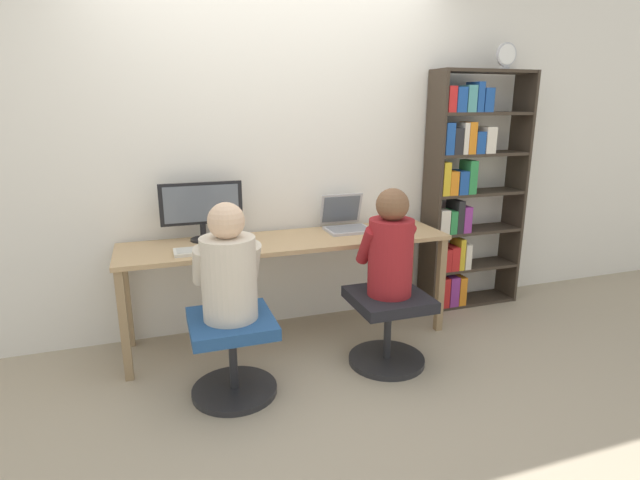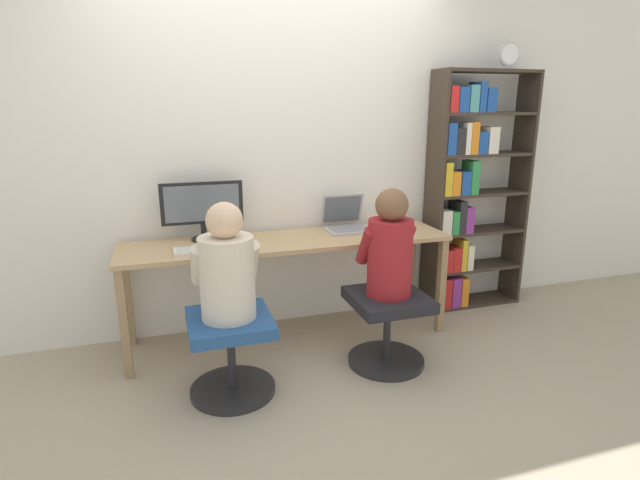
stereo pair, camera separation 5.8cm
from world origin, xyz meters
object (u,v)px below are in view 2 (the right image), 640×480
(person_at_monitor, at_px, (227,269))
(desk_clock, at_px, (509,55))
(desktop_monitor, at_px, (202,208))
(keyboard, at_px, (209,249))
(person_at_laptop, at_px, (390,248))
(bookshelf, at_px, (466,193))
(laptop, at_px, (347,223))
(office_chair_right, at_px, (387,322))
(office_chair_left, at_px, (231,348))

(person_at_monitor, distance_m, desk_clock, 2.64)
(person_at_monitor, bearing_deg, desktop_monitor, 94.17)
(keyboard, distance_m, desk_clock, 2.62)
(desktop_monitor, relative_size, keyboard, 1.27)
(person_at_laptop, distance_m, bookshelf, 1.23)
(desk_clock, bearing_deg, keyboard, -174.50)
(laptop, bearing_deg, person_at_monitor, -143.74)
(bookshelf, height_order, desk_clock, desk_clock)
(office_chair_right, bearing_deg, bookshelf, 35.24)
(keyboard, relative_size, office_chair_left, 0.87)
(office_chair_left, bearing_deg, person_at_laptop, 2.49)
(desktop_monitor, distance_m, office_chair_right, 1.44)
(desktop_monitor, bearing_deg, laptop, -1.67)
(office_chair_left, relative_size, bookshelf, 0.26)
(office_chair_right, xyz_separation_m, person_at_monitor, (-1.00, -0.03, 0.48))
(desktop_monitor, xyz_separation_m, person_at_monitor, (0.05, -0.75, -0.20))
(office_chair_right, distance_m, person_at_monitor, 1.11)
(office_chair_right, bearing_deg, desktop_monitor, 146.04)
(desktop_monitor, distance_m, laptop, 1.05)
(laptop, relative_size, person_at_laptop, 0.48)
(person_at_laptop, relative_size, desk_clock, 3.53)
(keyboard, relative_size, desk_clock, 2.24)
(desktop_monitor, bearing_deg, person_at_laptop, -33.79)
(desk_clock, bearing_deg, office_chair_left, -162.91)
(keyboard, distance_m, bookshelf, 2.08)
(office_chair_left, distance_m, office_chair_right, 1.01)
(bookshelf, bearing_deg, desktop_monitor, 179.69)
(office_chair_left, distance_m, person_at_laptop, 1.12)
(keyboard, bearing_deg, desktop_monitor, 90.31)
(desktop_monitor, bearing_deg, desk_clock, -1.60)
(person_at_monitor, xyz_separation_m, desk_clock, (2.24, 0.68, 1.23))
(keyboard, distance_m, person_at_laptop, 1.14)
(laptop, distance_m, office_chair_right, 0.85)
(keyboard, height_order, office_chair_right, keyboard)
(laptop, xyz_separation_m, keyboard, (-1.03, -0.25, -0.04))
(keyboard, xyz_separation_m, bookshelf, (2.05, 0.27, 0.20))
(person_at_monitor, height_order, bookshelf, bookshelf)
(person_at_monitor, xyz_separation_m, person_at_laptop, (1.00, 0.04, 0.02))
(desktop_monitor, distance_m, office_chair_left, 1.01)
(desk_clock, bearing_deg, person_at_laptop, -152.42)
(desktop_monitor, bearing_deg, bookshelf, -0.31)
(bookshelf, bearing_deg, laptop, -178.92)
(office_chair_left, xyz_separation_m, person_at_monitor, (0.00, 0.00, 0.48))
(office_chair_left, bearing_deg, desk_clock, 17.09)
(person_at_monitor, height_order, person_at_laptop, person_at_laptop)
(office_chair_left, relative_size, office_chair_right, 1.00)
(person_at_laptop, bearing_deg, desk_clock, 27.58)
(office_chair_left, xyz_separation_m, person_at_laptop, (1.00, 0.04, 0.50))
(office_chair_right, distance_m, desk_clock, 2.20)
(bookshelf, relative_size, desk_clock, 9.87)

